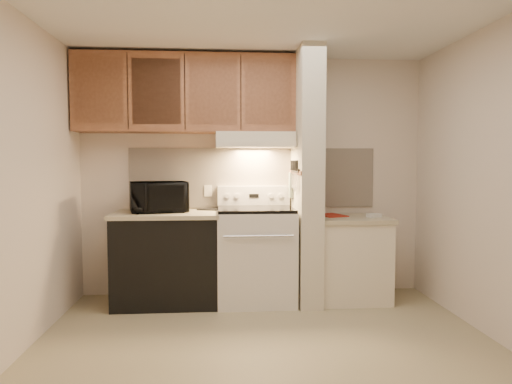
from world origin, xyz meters
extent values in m
plane|color=tan|center=(0.00, 0.00, 0.00)|extent=(3.60, 3.60, 0.00)
plane|color=white|center=(0.00, 0.00, 2.50)|extent=(3.60, 3.60, 0.00)
cube|color=beige|center=(0.00, 1.50, 1.25)|extent=(3.60, 2.50, 0.02)
cube|color=beige|center=(-1.80, 0.00, 1.25)|extent=(0.02, 3.00, 2.50)
cube|color=beige|center=(1.80, 0.00, 1.25)|extent=(0.02, 3.00, 2.50)
cube|color=#F4E2CE|center=(0.00, 1.49, 1.24)|extent=(2.60, 0.02, 0.63)
cube|color=silver|center=(0.00, 1.16, 0.46)|extent=(0.76, 0.65, 0.92)
cube|color=black|center=(0.00, 0.84, 0.50)|extent=(0.50, 0.01, 0.30)
cylinder|color=silver|center=(0.00, 0.80, 0.72)|extent=(0.65, 0.02, 0.02)
cube|color=black|center=(0.00, 1.16, 0.94)|extent=(0.74, 0.64, 0.03)
cube|color=silver|center=(0.00, 1.44, 1.05)|extent=(0.76, 0.08, 0.20)
cube|color=black|center=(0.00, 1.40, 1.05)|extent=(0.10, 0.01, 0.04)
cylinder|color=silver|center=(-0.28, 1.40, 1.05)|extent=(0.05, 0.02, 0.05)
cylinder|color=silver|center=(-0.18, 1.40, 1.05)|extent=(0.05, 0.02, 0.05)
cylinder|color=silver|center=(0.18, 1.40, 1.05)|extent=(0.05, 0.02, 0.05)
cylinder|color=silver|center=(0.28, 1.40, 1.05)|extent=(0.05, 0.02, 0.05)
cube|color=black|center=(-0.88, 1.17, 0.43)|extent=(1.00, 0.63, 0.87)
cube|color=#B8AD8C|center=(-0.88, 1.17, 0.89)|extent=(1.04, 0.67, 0.04)
cube|color=black|center=(-0.48, 1.32, 0.92)|extent=(0.23, 0.14, 0.01)
cylinder|color=#2F6E6B|center=(-0.83, 1.36, 0.96)|extent=(0.10, 0.10, 0.10)
cube|color=silver|center=(-0.48, 1.48, 1.10)|extent=(0.08, 0.01, 0.12)
imported|color=black|center=(-0.96, 1.19, 1.06)|extent=(0.61, 0.49, 0.30)
cube|color=beige|center=(0.51, 1.15, 1.25)|extent=(0.22, 0.70, 2.50)
cube|color=#995F3F|center=(0.39, 1.15, 1.30)|extent=(0.01, 0.70, 0.04)
cube|color=black|center=(0.39, 1.10, 1.32)|extent=(0.02, 0.42, 0.04)
cube|color=silver|center=(0.38, 0.94, 1.22)|extent=(0.01, 0.03, 0.16)
cylinder|color=black|center=(0.38, 0.93, 1.37)|extent=(0.02, 0.02, 0.10)
cube|color=silver|center=(0.38, 1.02, 1.21)|extent=(0.01, 0.04, 0.18)
cylinder|color=black|center=(0.38, 1.02, 1.37)|extent=(0.02, 0.02, 0.10)
cube|color=silver|center=(0.38, 1.10, 1.20)|extent=(0.01, 0.04, 0.20)
cylinder|color=black|center=(0.38, 1.11, 1.37)|extent=(0.02, 0.02, 0.10)
cube|color=silver|center=(0.38, 1.18, 1.22)|extent=(0.01, 0.04, 0.16)
cylinder|color=black|center=(0.38, 1.17, 1.37)|extent=(0.02, 0.02, 0.10)
cube|color=silver|center=(0.38, 1.26, 1.21)|extent=(0.01, 0.04, 0.18)
cylinder|color=black|center=(0.38, 1.27, 1.37)|extent=(0.02, 0.02, 0.10)
cube|color=gray|center=(0.38, 1.32, 1.17)|extent=(0.03, 0.11, 0.26)
cube|color=silver|center=(0.97, 1.15, 0.40)|extent=(0.70, 0.60, 0.81)
cube|color=#B8AD8C|center=(0.97, 1.15, 0.83)|extent=(0.74, 0.64, 0.04)
cube|color=#A52616|center=(0.79, 1.25, 0.86)|extent=(0.32, 0.37, 0.01)
cube|color=white|center=(1.19, 1.10, 0.87)|extent=(0.16, 0.13, 0.04)
cube|color=silver|center=(0.00, 1.28, 1.62)|extent=(0.78, 0.44, 0.15)
cube|color=silver|center=(0.00, 1.07, 1.58)|extent=(0.78, 0.04, 0.06)
cube|color=#995F3F|center=(-0.69, 1.32, 2.08)|extent=(2.18, 0.33, 0.77)
cube|color=#995F3F|center=(-1.51, 1.17, 2.08)|extent=(0.46, 0.01, 0.63)
cube|color=black|center=(-1.23, 1.16, 2.08)|extent=(0.01, 0.01, 0.73)
cube|color=#995F3F|center=(-0.96, 1.17, 2.08)|extent=(0.46, 0.01, 0.63)
cube|color=black|center=(-0.69, 1.16, 2.08)|extent=(0.01, 0.01, 0.73)
cube|color=#995F3F|center=(-0.42, 1.17, 2.08)|extent=(0.46, 0.01, 0.63)
cube|color=black|center=(-0.14, 1.16, 2.08)|extent=(0.01, 0.01, 0.73)
cube|color=#995F3F|center=(0.13, 1.17, 2.08)|extent=(0.46, 0.01, 0.63)
camera|label=1|loc=(-0.34, -3.35, 1.40)|focal=32.00mm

